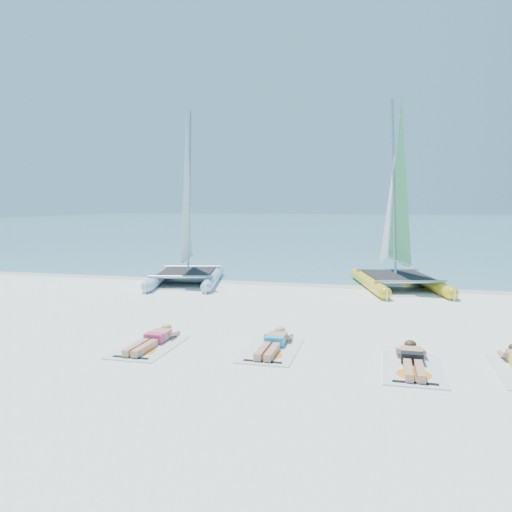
{
  "coord_description": "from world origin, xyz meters",
  "views": [
    {
      "loc": [
        2.31,
        -11.73,
        2.8
      ],
      "look_at": [
        -0.96,
        1.2,
        1.39
      ],
      "focal_mm": 35.0,
      "sensor_mm": 36.0,
      "label": 1
    }
  ],
  "objects_px": {
    "catamaran_blue": "(187,229)",
    "sunbather_c": "(412,359)",
    "sunbather_b": "(274,342)",
    "towel_c": "(413,368)",
    "catamaran_yellow": "(395,224)",
    "towel_a": "(149,347)",
    "sunbather_a": "(154,339)",
    "towel_b": "(272,350)"
  },
  "relations": [
    {
      "from": "sunbather_c",
      "to": "towel_a",
      "type": "bearing_deg",
      "value": -178.72
    },
    {
      "from": "sunbather_a",
      "to": "towel_b",
      "type": "bearing_deg",
      "value": 4.06
    },
    {
      "from": "sunbather_c",
      "to": "sunbather_a",
      "type": "bearing_deg",
      "value": 179.05
    },
    {
      "from": "towel_a",
      "to": "sunbather_b",
      "type": "xyz_separation_m",
      "value": [
        2.37,
        0.55,
        0.11
      ]
    },
    {
      "from": "towel_c",
      "to": "catamaran_yellow",
      "type": "bearing_deg",
      "value": 90.86
    },
    {
      "from": "catamaran_blue",
      "to": "towel_a",
      "type": "xyz_separation_m",
      "value": [
        2.33,
        -7.78,
        -1.9
      ]
    },
    {
      "from": "towel_a",
      "to": "catamaran_yellow",
      "type": "bearing_deg",
      "value": 61.65
    },
    {
      "from": "sunbather_c",
      "to": "catamaran_blue",
      "type": "bearing_deg",
      "value": 133.42
    },
    {
      "from": "catamaran_blue",
      "to": "sunbather_b",
      "type": "height_order",
      "value": "catamaran_blue"
    },
    {
      "from": "catamaran_blue",
      "to": "towel_a",
      "type": "relative_size",
      "value": 3.46
    },
    {
      "from": "sunbather_b",
      "to": "catamaran_blue",
      "type": "bearing_deg",
      "value": 123.06
    },
    {
      "from": "sunbather_a",
      "to": "sunbather_b",
      "type": "height_order",
      "value": "same"
    },
    {
      "from": "sunbather_a",
      "to": "towel_c",
      "type": "bearing_deg",
      "value": -3.18
    },
    {
      "from": "catamaran_blue",
      "to": "sunbather_b",
      "type": "bearing_deg",
      "value": -69.78
    },
    {
      "from": "catamaran_yellow",
      "to": "towel_a",
      "type": "relative_size",
      "value": 3.59
    },
    {
      "from": "towel_a",
      "to": "towel_c",
      "type": "xyz_separation_m",
      "value": [
        4.93,
        -0.08,
        0.0
      ]
    },
    {
      "from": "sunbather_a",
      "to": "towel_c",
      "type": "xyz_separation_m",
      "value": [
        4.93,
        -0.27,
        -0.11
      ]
    },
    {
      "from": "catamaran_yellow",
      "to": "towel_b",
      "type": "bearing_deg",
      "value": -120.12
    },
    {
      "from": "catamaran_blue",
      "to": "towel_a",
      "type": "bearing_deg",
      "value": -86.16
    },
    {
      "from": "catamaran_yellow",
      "to": "sunbather_b",
      "type": "distance_m",
      "value": 8.89
    },
    {
      "from": "sunbather_b",
      "to": "towel_c",
      "type": "relative_size",
      "value": 0.93
    },
    {
      "from": "catamaran_blue",
      "to": "towel_b",
      "type": "xyz_separation_m",
      "value": [
        4.7,
        -7.42,
        -1.9
      ]
    },
    {
      "from": "catamaran_yellow",
      "to": "towel_c",
      "type": "distance_m",
      "value": 9.2
    },
    {
      "from": "catamaran_yellow",
      "to": "towel_b",
      "type": "xyz_separation_m",
      "value": [
        -2.42,
        -8.52,
        -2.08
      ]
    },
    {
      "from": "catamaran_blue",
      "to": "sunbather_c",
      "type": "relative_size",
      "value": 3.71
    },
    {
      "from": "catamaran_yellow",
      "to": "sunbather_c",
      "type": "xyz_separation_m",
      "value": [
        0.13,
        -8.77,
        -1.97
      ]
    },
    {
      "from": "catamaran_blue",
      "to": "towel_b",
      "type": "relative_size",
      "value": 3.46
    },
    {
      "from": "towel_a",
      "to": "towel_b",
      "type": "xyz_separation_m",
      "value": [
        2.37,
        0.36,
        0.0
      ]
    },
    {
      "from": "sunbather_c",
      "to": "sunbather_b",
      "type": "bearing_deg",
      "value": 170.17
    },
    {
      "from": "catamaran_yellow",
      "to": "sunbather_a",
      "type": "relative_size",
      "value": 3.84
    },
    {
      "from": "catamaran_yellow",
      "to": "towel_a",
      "type": "height_order",
      "value": "catamaran_yellow"
    },
    {
      "from": "catamaran_yellow",
      "to": "towel_c",
      "type": "relative_size",
      "value": 3.59
    },
    {
      "from": "sunbather_a",
      "to": "sunbather_b",
      "type": "xyz_separation_m",
      "value": [
        2.37,
        0.36,
        0.0
      ]
    },
    {
      "from": "sunbather_b",
      "to": "towel_c",
      "type": "xyz_separation_m",
      "value": [
        2.55,
        -0.63,
        -0.11
      ]
    },
    {
      "from": "catamaran_yellow",
      "to": "sunbather_a",
      "type": "xyz_separation_m",
      "value": [
        -4.79,
        -8.69,
        -1.97
      ]
    },
    {
      "from": "catamaran_blue",
      "to": "sunbather_c",
      "type": "bearing_deg",
      "value": -59.42
    },
    {
      "from": "catamaran_blue",
      "to": "sunbather_b",
      "type": "distance_m",
      "value": 8.81
    },
    {
      "from": "sunbather_b",
      "to": "towel_c",
      "type": "bearing_deg",
      "value": -13.95
    },
    {
      "from": "towel_c",
      "to": "sunbather_c",
      "type": "relative_size",
      "value": 1.07
    },
    {
      "from": "sunbather_a",
      "to": "catamaran_yellow",
      "type": "bearing_deg",
      "value": 61.12
    },
    {
      "from": "catamaran_yellow",
      "to": "towel_a",
      "type": "distance_m",
      "value": 10.3
    },
    {
      "from": "catamaran_blue",
      "to": "towel_c",
      "type": "bearing_deg",
      "value": -60.13
    }
  ]
}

